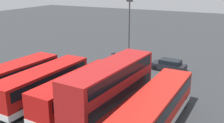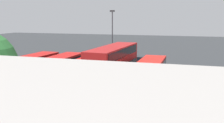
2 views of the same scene
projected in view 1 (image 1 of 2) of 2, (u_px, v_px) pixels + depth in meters
name	position (u px, v px, depth m)	size (l,w,h in m)	color
ground_plane	(128.00, 72.00, 33.51)	(140.00, 140.00, 0.00)	#2D3033
bus_single_deck_near_end	(155.00, 109.00, 20.28)	(2.76, 12.02, 2.95)	red
bus_double_decker_second	(111.00, 89.00, 21.85)	(3.27, 10.59, 4.55)	#A51919
bus_single_deck_third	(79.00, 90.00, 23.79)	(3.08, 10.52, 2.95)	#B71411
bus_single_deck_fourth	(44.00, 83.00, 25.43)	(2.96, 10.74, 2.95)	#B71411
bus_single_deck_fifth	(14.00, 78.00, 26.84)	(3.14, 10.34, 2.95)	#B71411
car_hatchback_silver	(169.00, 65.00, 33.81)	(4.31, 2.08, 1.43)	black
lamp_post_tall	(129.00, 31.00, 32.48)	(0.70, 0.30, 8.70)	#38383D
waste_bin_yellow	(113.00, 55.00, 39.02)	(0.60, 0.60, 0.95)	#333338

